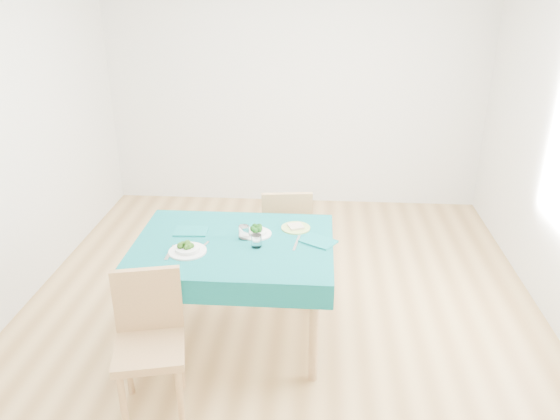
# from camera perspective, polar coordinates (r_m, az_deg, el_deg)

# --- Properties ---
(room_shell) EXTENTS (4.02, 4.52, 2.73)m
(room_shell) POSITION_cam_1_polar(r_m,az_deg,el_deg) (3.67, 0.00, 7.14)
(room_shell) COLOR #9C7541
(room_shell) RESTS_ON ground
(table) EXTENTS (1.30, 0.99, 0.76)m
(table) POSITION_cam_1_polar(r_m,az_deg,el_deg) (3.79, -4.70, -8.55)
(table) COLOR #085658
(table) RESTS_ON ground
(chair_near) EXTENTS (0.48, 0.51, 0.98)m
(chair_near) POSITION_cam_1_polar(r_m,az_deg,el_deg) (3.24, -13.57, -13.11)
(chair_near) COLOR #A67E4E
(chair_near) RESTS_ON ground
(chair_far) EXTENTS (0.44, 0.47, 0.97)m
(chair_far) POSITION_cam_1_polar(r_m,az_deg,el_deg) (4.44, 0.59, -1.76)
(chair_far) COLOR #A67E4E
(chair_far) RESTS_ON ground
(bowl_near) EXTENTS (0.24, 0.24, 0.07)m
(bowl_near) POSITION_cam_1_polar(r_m,az_deg,el_deg) (3.50, -9.66, -3.83)
(bowl_near) COLOR white
(bowl_near) RESTS_ON table
(bowl_far) EXTENTS (0.20, 0.20, 0.06)m
(bowl_far) POSITION_cam_1_polar(r_m,az_deg,el_deg) (3.68, -2.48, -2.16)
(bowl_far) COLOR white
(bowl_far) RESTS_ON table
(fork_near) EXTENTS (0.03, 0.18, 0.00)m
(fork_near) POSITION_cam_1_polar(r_m,az_deg,el_deg) (3.52, -11.45, -4.44)
(fork_near) COLOR silver
(fork_near) RESTS_ON table
(knife_near) EXTENTS (0.07, 0.21, 0.00)m
(knife_near) POSITION_cam_1_polar(r_m,az_deg,el_deg) (3.55, -8.22, -4.00)
(knife_near) COLOR silver
(knife_near) RESTS_ON table
(fork_far) EXTENTS (0.09, 0.20, 0.00)m
(fork_far) POSITION_cam_1_polar(r_m,az_deg,el_deg) (3.71, -3.11, -2.48)
(fork_far) COLOR silver
(fork_far) RESTS_ON table
(knife_far) EXTENTS (0.05, 0.22, 0.00)m
(knife_far) POSITION_cam_1_polar(r_m,az_deg,el_deg) (3.58, 1.75, -3.45)
(knife_far) COLOR silver
(knife_far) RESTS_ON table
(napkin_near) EXTENTS (0.23, 0.17, 0.01)m
(napkin_near) POSITION_cam_1_polar(r_m,az_deg,el_deg) (3.78, -9.28, -2.21)
(napkin_near) COLOR #0B6061
(napkin_near) RESTS_ON table
(napkin_far) EXTENTS (0.27, 0.25, 0.01)m
(napkin_far) POSITION_cam_1_polar(r_m,az_deg,el_deg) (3.60, 4.01, -3.28)
(napkin_far) COLOR #0B6061
(napkin_far) RESTS_ON table
(tumbler_center) EXTENTS (0.07, 0.07, 0.09)m
(tumbler_center) POSITION_cam_1_polar(r_m,az_deg,el_deg) (3.63, -3.79, -2.34)
(tumbler_center) COLOR white
(tumbler_center) RESTS_ON table
(tumbler_side) EXTENTS (0.07, 0.07, 0.09)m
(tumbler_side) POSITION_cam_1_polar(r_m,az_deg,el_deg) (3.52, -2.48, -3.26)
(tumbler_side) COLOR white
(tumbler_side) RESTS_ON table
(side_plate) EXTENTS (0.20, 0.20, 0.01)m
(side_plate) POSITION_cam_1_polar(r_m,az_deg,el_deg) (3.78, 1.66, -1.88)
(side_plate) COLOR #A7C861
(side_plate) RESTS_ON table
(bread_slice) EXTENTS (0.12, 0.12, 0.01)m
(bread_slice) POSITION_cam_1_polar(r_m,az_deg,el_deg) (3.78, 1.66, -1.71)
(bread_slice) COLOR beige
(bread_slice) RESTS_ON side_plate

